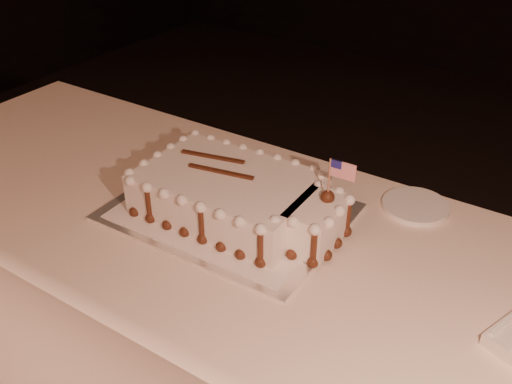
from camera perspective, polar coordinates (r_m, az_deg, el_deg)
The scene contains 5 objects.
banquet_table at distance 1.57m, azimuth 1.47°, elevation -15.87°, with size 2.40×0.80×0.75m, color #FFDCC5.
cake_board at distance 1.40m, azimuth -2.74°, elevation -1.99°, with size 0.55×0.41×0.01m, color white.
doily at distance 1.40m, azimuth -2.75°, elevation -1.82°, with size 0.49×0.37×0.00m, color white.
sheet_cake at distance 1.36m, azimuth -1.78°, elevation -0.43°, with size 0.53×0.31×0.21m.
side_plate at distance 1.47m, azimuth 15.65°, elevation -1.35°, with size 0.16×0.16×0.01m, color white.
Camera 1 is at (0.54, -0.29, 1.54)m, focal length 40.00 mm.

